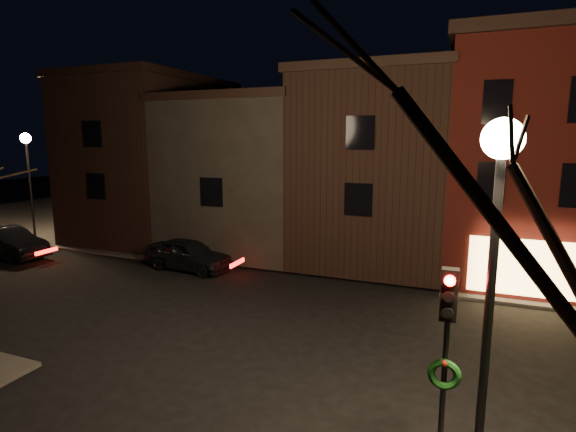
% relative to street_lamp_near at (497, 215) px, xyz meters
% --- Properties ---
extents(ground, '(120.00, 120.00, 0.00)m').
position_rel_street_lamp_near_xyz_m(ground, '(-6.20, 6.00, -5.18)').
color(ground, black).
rests_on(ground, ground).
extents(sidewalk_far_left, '(30.00, 30.00, 0.12)m').
position_rel_street_lamp_near_xyz_m(sidewalk_far_left, '(-26.20, 26.00, -5.12)').
color(sidewalk_far_left, '#2D2B28').
rests_on(sidewalk_far_left, ground).
extents(corner_building, '(6.50, 8.50, 10.50)m').
position_rel_street_lamp_near_xyz_m(corner_building, '(1.80, 15.47, 0.22)').
color(corner_building, '#48100C').
rests_on(corner_building, ground).
extents(row_building_a, '(7.30, 10.30, 9.40)m').
position_rel_street_lamp_near_xyz_m(row_building_a, '(-4.70, 16.50, -0.34)').
color(row_building_a, black).
rests_on(row_building_a, ground).
extents(row_building_b, '(7.80, 10.30, 8.40)m').
position_rel_street_lamp_near_xyz_m(row_building_b, '(-11.95, 16.50, -0.85)').
color(row_building_b, black).
rests_on(row_building_b, ground).
extents(row_building_c, '(7.30, 10.30, 9.90)m').
position_rel_street_lamp_near_xyz_m(row_building_c, '(-19.20, 16.50, -0.09)').
color(row_building_c, black).
rests_on(row_building_c, ground).
extents(street_lamp_near, '(0.60, 0.60, 6.48)m').
position_rel_street_lamp_near_xyz_m(street_lamp_near, '(0.00, 0.00, 0.00)').
color(street_lamp_near, black).
rests_on(street_lamp_near, sidewalk_near_right).
extents(street_lamp_far, '(0.60, 0.60, 6.48)m').
position_rel_street_lamp_near_xyz_m(street_lamp_far, '(-25.20, 12.20, 0.00)').
color(street_lamp_far, black).
rests_on(street_lamp_far, sidewalk_far_left).
extents(traffic_signal, '(0.58, 0.38, 4.05)m').
position_rel_street_lamp_near_xyz_m(traffic_signal, '(-0.60, 0.49, -2.37)').
color(traffic_signal, black).
rests_on(traffic_signal, sidewalk_near_right).
extents(parked_car_a, '(4.62, 2.22, 1.52)m').
position_rel_street_lamp_near_xyz_m(parked_car_a, '(-12.76, 10.50, -4.42)').
color(parked_car_a, black).
rests_on(parked_car_a, ground).
extents(parked_car_b, '(4.98, 2.13, 1.59)m').
position_rel_street_lamp_near_xyz_m(parked_car_b, '(-22.98, 8.82, -4.38)').
color(parked_car_b, black).
rests_on(parked_car_b, ground).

